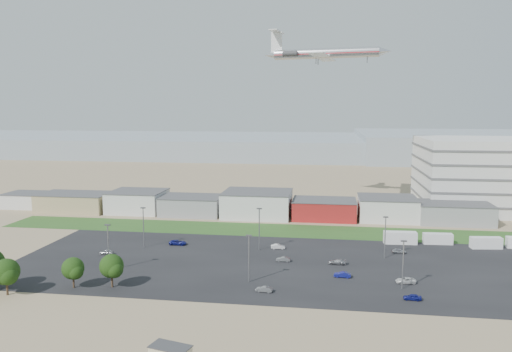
% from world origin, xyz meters
% --- Properties ---
extents(ground, '(700.00, 700.00, 0.00)m').
position_xyz_m(ground, '(0.00, 0.00, 0.00)').
color(ground, '#927A5D').
rests_on(ground, ground).
extents(parking_lot, '(120.00, 50.00, 0.01)m').
position_xyz_m(parking_lot, '(5.00, 20.00, 0.01)').
color(parking_lot, black).
rests_on(parking_lot, ground).
extents(grass_strip, '(160.00, 16.00, 0.02)m').
position_xyz_m(grass_strip, '(0.00, 52.00, 0.01)').
color(grass_strip, '#2B541F').
rests_on(grass_strip, ground).
extents(hills_backdrop, '(700.00, 200.00, 9.00)m').
position_xyz_m(hills_backdrop, '(40.00, 315.00, 4.50)').
color(hills_backdrop, gray).
rests_on(hills_backdrop, ground).
extents(building_row, '(170.00, 20.00, 8.00)m').
position_xyz_m(building_row, '(-17.00, 71.00, 4.00)').
color(building_row, silver).
rests_on(building_row, ground).
extents(box_trailer_a, '(8.55, 3.07, 3.16)m').
position_xyz_m(box_trailer_a, '(36.14, 42.09, 1.58)').
color(box_trailer_a, silver).
rests_on(box_trailer_a, ground).
extents(box_trailer_b, '(7.51, 2.67, 2.78)m').
position_xyz_m(box_trailer_b, '(45.87, 43.23, 1.39)').
color(box_trailer_b, silver).
rests_on(box_trailer_b, ground).
extents(box_trailer_c, '(7.85, 3.29, 2.86)m').
position_xyz_m(box_trailer_c, '(57.13, 40.64, 1.43)').
color(box_trailer_c, silver).
rests_on(box_trailer_c, ground).
extents(tree_mid, '(5.33, 5.33, 8.00)m').
position_xyz_m(tree_mid, '(-42.80, -6.72, 4.00)').
color(tree_mid, black).
rests_on(tree_mid, ground).
extents(tree_right, '(4.65, 4.65, 6.98)m').
position_xyz_m(tree_right, '(-32.26, -1.28, 3.49)').
color(tree_right, black).
rests_on(tree_right, ground).
extents(tree_near, '(5.07, 5.07, 7.60)m').
position_xyz_m(tree_near, '(-24.89, 0.19, 3.80)').
color(tree_near, black).
rests_on(tree_near, ground).
extents(lightpole_front_l, '(1.21, 0.51, 10.32)m').
position_xyz_m(lightpole_front_l, '(-29.96, 9.84, 5.16)').
color(lightpole_front_l, slate).
rests_on(lightpole_front_l, ground).
extents(lightpole_front_m, '(1.16, 0.48, 9.84)m').
position_xyz_m(lightpole_front_m, '(1.49, 7.14, 4.92)').
color(lightpole_front_m, slate).
rests_on(lightpole_front_m, ground).
extents(lightpole_front_r, '(1.15, 0.48, 9.76)m').
position_xyz_m(lightpole_front_r, '(31.91, 7.52, 4.88)').
color(lightpole_front_r, slate).
rests_on(lightpole_front_r, ground).
extents(lightpole_back_l, '(1.22, 0.51, 10.38)m').
position_xyz_m(lightpole_back_l, '(-29.27, 28.89, 5.19)').
color(lightpole_back_l, slate).
rests_on(lightpole_back_l, ground).
extents(lightpole_back_m, '(1.26, 0.52, 10.69)m').
position_xyz_m(lightpole_back_m, '(0.30, 30.69, 5.34)').
color(lightpole_back_m, slate).
rests_on(lightpole_back_m, ground).
extents(lightpole_back_r, '(1.18, 0.49, 10.04)m').
position_xyz_m(lightpole_back_r, '(30.70, 28.19, 5.02)').
color(lightpole_back_r, slate).
rests_on(lightpole_back_r, ground).
extents(airliner, '(48.61, 36.75, 13.15)m').
position_xyz_m(airliner, '(15.41, 89.15, 54.47)').
color(airliner, silver).
extents(parked_car_0, '(4.24, 2.34, 1.12)m').
position_xyz_m(parked_car_0, '(33.11, 11.09, 0.56)').
color(parked_car_0, silver).
rests_on(parked_car_0, ground).
extents(parked_car_1, '(3.64, 1.46, 1.18)m').
position_xyz_m(parked_car_1, '(20.46, 12.78, 0.59)').
color(parked_car_1, navy).
rests_on(parked_car_1, ground).
extents(parked_car_2, '(3.36, 1.52, 1.12)m').
position_xyz_m(parked_car_2, '(32.98, 1.89, 0.56)').
color(parked_car_2, navy).
rests_on(parked_car_2, ground).
extents(parked_car_5, '(3.50, 1.53, 1.17)m').
position_xyz_m(parked_car_5, '(-36.04, 21.31, 0.59)').
color(parked_car_5, '#A5A5AA').
rests_on(parked_car_5, ground).
extents(parked_car_7, '(3.30, 1.17, 1.09)m').
position_xyz_m(parked_car_7, '(7.14, 22.01, 0.54)').
color(parked_car_7, '#595B5E').
rests_on(parked_car_7, ground).
extents(parked_car_8, '(3.46, 1.53, 1.16)m').
position_xyz_m(parked_car_8, '(34.65, 32.77, 0.58)').
color(parked_car_8, '#A5A5AA').
rests_on(parked_car_8, ground).
extents(parked_car_9, '(4.57, 2.14, 1.27)m').
position_xyz_m(parked_car_9, '(-21.38, 32.32, 0.63)').
color(parked_car_9, navy).
rests_on(parked_car_9, ground).
extents(parked_car_11, '(3.69, 1.63, 1.18)m').
position_xyz_m(parked_car_11, '(4.87, 32.45, 0.59)').
color(parked_car_11, silver).
rests_on(parked_car_11, ground).
extents(parked_car_12, '(4.09, 1.95, 1.15)m').
position_xyz_m(parked_car_12, '(19.47, 21.63, 0.57)').
color(parked_car_12, '#A5A5AA').
rests_on(parked_car_12, ground).
extents(parked_car_13, '(3.39, 1.50, 1.08)m').
position_xyz_m(parked_car_13, '(5.29, 1.99, 0.54)').
color(parked_car_13, '#595B5E').
rests_on(parked_car_13, ground).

